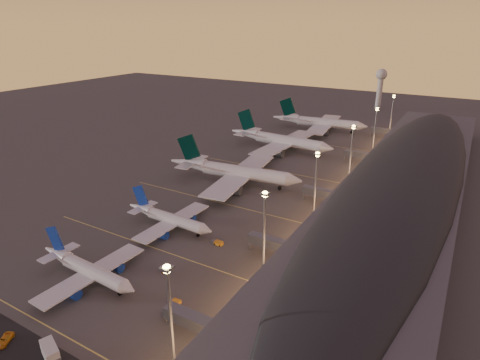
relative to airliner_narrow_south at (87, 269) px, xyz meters
name	(u,v)px	position (x,y,z in m)	size (l,w,h in m)	color
ground	(166,242)	(5.28, 27.24, -3.46)	(700.00, 700.00, 0.00)	#3F3C3A
airliner_narrow_south	(87,269)	(0.00, 0.00, 0.00)	(37.40, 33.37, 13.38)	silver
airliner_narrow_north	(169,218)	(-0.46, 35.76, -0.01)	(37.24, 33.21, 13.33)	silver
airliner_wide_near	(233,171)	(-2.98, 83.61, 1.81)	(63.89, 58.65, 20.44)	silver
airliner_wide_mid	(280,140)	(-6.77, 140.70, 1.88)	(64.80, 59.12, 20.73)	silver
airliner_wide_far	(319,122)	(-2.67, 193.65, 1.79)	(63.77, 58.44, 20.40)	silver
terminal_building	(406,182)	(67.11, 99.71, 5.32)	(56.35, 255.00, 17.46)	#4E4E53
light_masts	(338,156)	(41.28, 92.24, 14.10)	(2.20, 217.20, 25.90)	slate
radar_tower	(381,82)	(15.28, 287.24, 18.42)	(9.00, 9.00, 32.50)	silver
lane_markings	(230,199)	(5.28, 67.24, -3.45)	(90.00, 180.36, 0.00)	#D8C659
baggage_tug_a	(168,316)	(29.55, -0.89, -2.89)	(4.45, 3.20, 1.24)	orange
baggage_tug_b	(175,301)	(27.57, 4.40, -3.01)	(3.37, 1.61, 0.98)	orange
baggage_tug_c	(217,243)	(20.83, 34.47, -2.89)	(4.28, 2.11, 1.23)	orange
catering_truck_a	(51,354)	(16.72, -23.77, -1.70)	(7.14, 4.79, 3.75)	silver
baggage_tug_d	(164,269)	(15.34, 14.21, -3.01)	(3.32, 3.05, 0.97)	orange
service_van_b	(4,340)	(3.08, -25.95, -2.76)	(2.32, 5.02, 1.40)	orange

